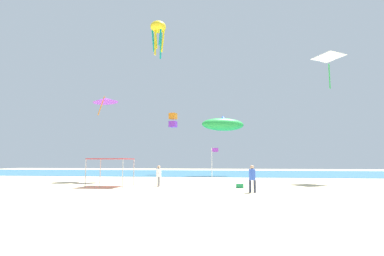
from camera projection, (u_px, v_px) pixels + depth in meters
The scene contains 12 objects.
ground at pixel (180, 192), 20.02m from camera, with size 110.00×110.00×0.10m, color beige.
ocean_strip at pixel (211, 173), 49.10m from camera, with size 110.00×25.80×0.03m, color teal.
canopy_tent at pixel (111, 160), 23.76m from camera, with size 3.05×2.64×2.23m.
person_near_tent at pixel (159, 174), 23.58m from camera, with size 0.40×0.45×1.68m.
person_leftmost at pixel (252, 176), 19.17m from camera, with size 0.45×0.42×1.78m.
banner_flag at pixel (213, 162), 26.05m from camera, with size 0.61×0.06×3.18m.
cooler_box at pixel (240, 186), 22.32m from camera, with size 0.57×0.37×0.35m.
kite_inflatable_green at pixel (223, 124), 41.09m from camera, with size 6.44×4.05×2.43m.
kite_box_orange at pixel (173, 120), 44.86m from camera, with size 1.24×1.24×2.15m.
kite_diamond_white at pixel (329, 59), 30.15m from camera, with size 3.41×3.41×3.40m.
kite_octopus_yellow at pixel (158, 29), 34.25m from camera, with size 2.54×2.54×4.26m.
kite_delta_purple at pixel (105, 100), 31.12m from camera, with size 2.77×2.74×2.16m.
Camera 1 is at (3.54, -20.08, 2.07)m, focal length 27.55 mm.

